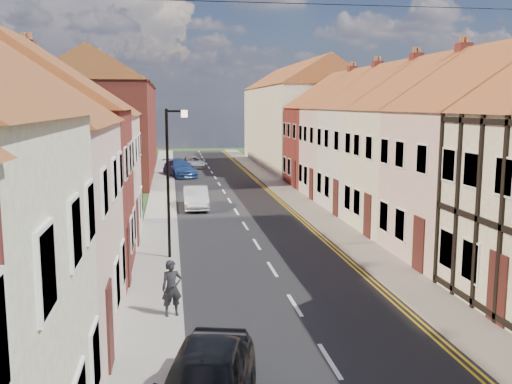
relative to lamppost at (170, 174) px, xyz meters
name	(u,v)px	position (x,y,z in m)	size (l,w,h in m)	color
road	(236,212)	(3.81, 10.00, -3.53)	(7.00, 90.00, 0.02)	black
pavement_left	(161,213)	(-0.59, 10.00, -3.48)	(1.80, 90.00, 0.12)	gray
pavement_right	(309,209)	(8.21, 10.00, -3.48)	(1.80, 90.00, 0.12)	gray
cottage_r_white_near	(502,150)	(13.11, -1.90, 0.94)	(8.30, 6.00, 9.00)	beige
cottage_r_cream_mid	(439,142)	(13.11, 3.50, 0.94)	(8.30, 5.20, 9.00)	#B0AE94
cottage_r_pink	(397,136)	(13.11, 8.90, 0.94)	(8.30, 6.00, 9.00)	white
cottage_r_white_far	(365,131)	(13.11, 14.30, 0.94)	(8.30, 5.20, 9.00)	beige
cottage_r_cream_far	(342,128)	(13.11, 19.70, 0.94)	(8.30, 6.00, 9.00)	maroon
cottage_l_brick_mid	(11,155)	(-5.49, -1.95, 0.99)	(8.30, 5.70, 9.10)	maroon
cottage_l_pink	(46,147)	(-5.49, 3.85, 0.83)	(8.30, 6.30, 8.80)	beige
block_right_far	(298,114)	(13.11, 35.00, 1.76)	(8.30, 24.20, 10.50)	#B0AE94
block_left_far	(107,116)	(-5.49, 30.00, 1.76)	(8.30, 24.20, 10.50)	maroon
lamppost	(170,174)	(0.00, 0.00, 0.00)	(0.88, 0.15, 6.00)	black
car_mid	(196,198)	(1.50, 11.48, -2.86)	(1.42, 4.09, 1.35)	#B1B4BA
car_far	(180,169)	(0.81, 27.21, -2.82)	(2.03, 4.98, 1.45)	navy
car_distant	(193,162)	(2.18, 33.96, -2.96)	(1.91, 4.14, 1.15)	#ABACB3
pedestrian_left	(172,288)	(-0.01, -6.57, -2.59)	(0.61, 0.40, 1.66)	black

